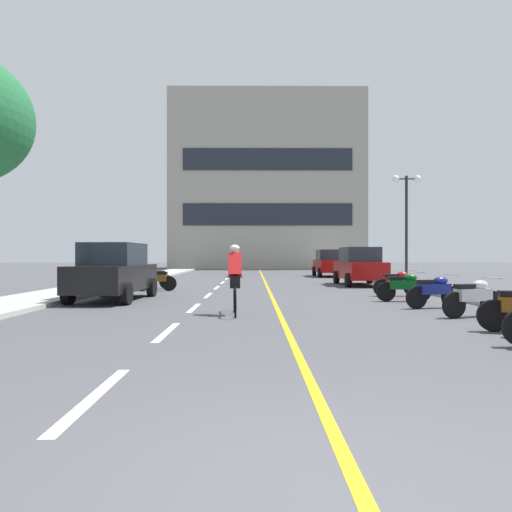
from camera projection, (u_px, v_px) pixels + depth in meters
The scene contains 28 objects.
ground_plane at pixel (261, 284), 23.73m from camera, with size 140.00×140.00×0.00m, color #47474C.
curb_left at pixel (134, 279), 26.68m from camera, with size 2.40×72.00×0.12m, color #A8A8A3.
curb_right at pixel (386, 279), 26.78m from camera, with size 2.40×72.00×0.12m, color #A8A8A3.
lane_dash_0 at pixel (94, 397), 4.72m from camera, with size 0.14×2.20×0.01m, color silver.
lane_dash_1 at pixel (167, 332), 8.72m from camera, with size 0.14×2.20×0.01m, color silver.
lane_dash_2 at pixel (194, 308), 12.72m from camera, with size 0.14×2.20×0.01m, color silver.
lane_dash_3 at pixel (208, 295), 16.72m from camera, with size 0.14×2.20×0.01m, color silver.
lane_dash_4 at pixel (217, 288), 20.72m from camera, with size 0.14×2.20×0.01m, color silver.
lane_dash_5 at pixel (223, 282), 24.72m from camera, with size 0.14×2.20×0.01m, color silver.
lane_dash_6 at pixel (227, 279), 28.72m from camera, with size 0.14×2.20×0.01m, color silver.
lane_dash_7 at pixel (230, 276), 32.72m from camera, with size 0.14×2.20×0.01m, color silver.
lane_dash_8 at pixel (233, 274), 36.72m from camera, with size 0.14×2.20×0.01m, color silver.
lane_dash_9 at pixel (235, 272), 40.72m from camera, with size 0.14×2.20×0.01m, color silver.
lane_dash_10 at pixel (236, 270), 44.72m from camera, with size 0.14×2.20×0.01m, color silver.
lane_dash_11 at pixel (238, 269), 48.72m from camera, with size 0.14×2.20×0.01m, color silver.
centre_line_yellow at pixel (264, 280), 26.73m from camera, with size 0.12×66.00×0.01m, color gold.
office_building at pixel (266, 184), 51.97m from camera, with size 20.55×8.62×18.73m.
street_lamp_mid at pixel (406, 204), 23.61m from camera, with size 1.46×0.36×5.36m.
parked_car_near at pixel (114, 271), 14.90m from camera, with size 2.08×4.27×1.82m.
parked_car_mid at pixel (360, 266), 22.43m from camera, with size 1.97×4.23×1.82m.
parked_car_far at pixel (329, 263), 31.64m from camera, with size 1.92×4.20×1.82m.
motorcycle_3 at pixel (473, 297), 10.80m from camera, with size 1.64×0.80×0.92m.
motorcycle_4 at pixel (435, 291), 12.64m from camera, with size 1.67×0.71×0.92m.
motorcycle_5 at pixel (404, 286), 14.51m from camera, with size 1.70×0.60×0.92m.
motorcycle_6 at pixel (397, 283), 16.44m from camera, with size 1.70×0.60×0.92m.
motorcycle_7 at pixel (155, 279), 18.83m from camera, with size 1.70×0.60×0.92m.
motorcycle_8 at pixel (154, 277), 20.27m from camera, with size 1.67×0.69×0.92m.
cyclist_rider at pixel (235, 278), 11.31m from camera, with size 0.42×1.77×1.71m.
Camera 1 is at (-0.40, -2.73, 1.43)m, focal length 32.90 mm.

